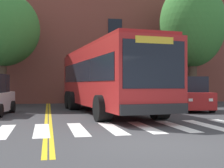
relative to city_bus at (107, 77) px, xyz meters
The scene contains 10 objects.
ground_plane 8.30m from the city_bus, 92.06° to the right, with size 120.00×120.00×0.00m, color #38383A.
crosswalk 5.62m from the city_bus, 99.01° to the right, with size 14.16×3.25×0.01m.
lane_line_yellow_inner 9.41m from the city_bus, 108.85° to the left, with size 0.12×36.00×0.01m, color gold.
lane_line_yellow_outer 9.36m from the city_bus, 107.90° to the left, with size 0.12×36.00×0.01m, color gold.
city_bus is the anchor object (origin of this frame).
car_red_far_lane 4.76m from the city_bus, ahead, with size 2.31×3.97×1.85m.
car_silver_behind_bus 9.61m from the city_bus, 90.98° to the left, with size 2.24×4.49×1.85m.
street_tree_curbside_large 9.42m from the city_bus, 35.17° to the left, with size 6.50×6.42×8.67m.
street_tree_curbside_small 8.45m from the city_bus, 137.86° to the left, with size 6.76×6.78×7.33m.
building_facade 13.04m from the city_bus, 79.86° to the left, with size 41.41×7.99×11.02m.
Camera 1 is at (-2.62, -7.24, 1.45)m, focal length 50.00 mm.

